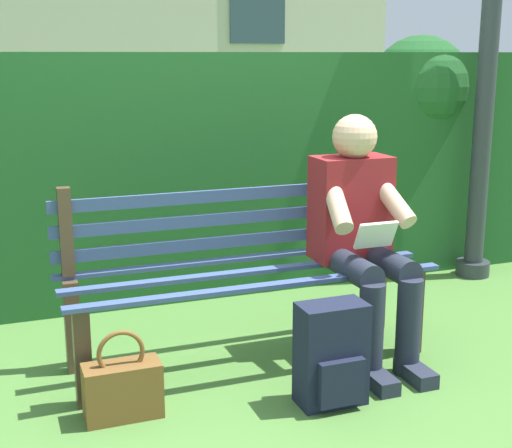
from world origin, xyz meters
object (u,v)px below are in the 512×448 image
object	(u,v)px
park_bench	(243,267)
backpack	(332,355)
person_seated	(362,231)
handbag	(123,388)

from	to	relation	value
park_bench	backpack	bearing A→B (deg)	106.49
park_bench	backpack	distance (m)	0.69
backpack	park_bench	bearing A→B (deg)	-73.51
park_bench	person_seated	size ratio (longest dim) A/B	1.50
person_seated	handbag	world-z (taller)	person_seated
person_seated	backpack	size ratio (longest dim) A/B	2.64
backpack	handbag	xyz separation A→B (m)	(0.87, -0.19, -0.09)
backpack	handbag	bearing A→B (deg)	-12.46
park_bench	backpack	world-z (taller)	park_bench
handbag	person_seated	bearing A→B (deg)	-168.99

